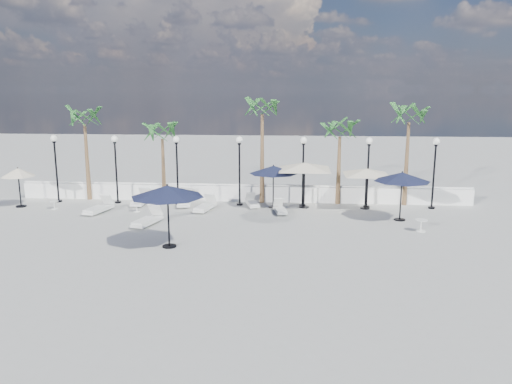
# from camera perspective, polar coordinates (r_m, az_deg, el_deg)

# --- Properties ---
(ground) EXTENTS (100.00, 100.00, 0.00)m
(ground) POSITION_cam_1_polar(r_m,az_deg,el_deg) (21.73, -3.79, -5.37)
(ground) COLOR #9C9B97
(ground) RESTS_ON ground
(balustrade) EXTENTS (26.00, 0.30, 1.01)m
(balustrade) POSITION_cam_1_polar(r_m,az_deg,el_deg) (28.83, -1.66, -0.15)
(balustrade) COLOR white
(balustrade) RESTS_ON ground
(lamppost_0) EXTENTS (0.36, 0.36, 3.84)m
(lamppost_0) POSITION_cam_1_polar(r_m,az_deg,el_deg) (30.51, -21.94, 3.52)
(lamppost_0) COLOR black
(lamppost_0) RESTS_ON ground
(lamppost_1) EXTENTS (0.36, 0.36, 3.84)m
(lamppost_1) POSITION_cam_1_polar(r_m,az_deg,el_deg) (29.13, -15.75, 3.58)
(lamppost_1) COLOR black
(lamppost_1) RESTS_ON ground
(lamppost_2) EXTENTS (0.36, 0.36, 3.84)m
(lamppost_2) POSITION_cam_1_polar(r_m,az_deg,el_deg) (28.11, -9.03, 3.60)
(lamppost_2) COLOR black
(lamppost_2) RESTS_ON ground
(lamppost_3) EXTENTS (0.36, 0.36, 3.84)m
(lamppost_3) POSITION_cam_1_polar(r_m,az_deg,el_deg) (27.50, -1.91, 3.56)
(lamppost_3) COLOR black
(lamppost_3) RESTS_ON ground
(lamppost_4) EXTENTS (0.36, 0.36, 3.84)m
(lamppost_4) POSITION_cam_1_polar(r_m,az_deg,el_deg) (27.33, 5.42, 3.47)
(lamppost_4) COLOR black
(lamppost_4) RESTS_ON ground
(lamppost_5) EXTENTS (0.36, 0.36, 3.84)m
(lamppost_5) POSITION_cam_1_polar(r_m,az_deg,el_deg) (27.61, 12.71, 3.32)
(lamppost_5) COLOR black
(lamppost_5) RESTS_ON ground
(lamppost_6) EXTENTS (0.36, 0.36, 3.84)m
(lamppost_6) POSITION_cam_1_polar(r_m,az_deg,el_deg) (28.32, 19.74, 3.12)
(lamppost_6) COLOR black
(lamppost_6) RESTS_ON ground
(palm_0) EXTENTS (2.60, 2.60, 5.50)m
(palm_0) POSITION_cam_1_polar(r_m,az_deg,el_deg) (30.41, -19.01, 7.58)
(palm_0) COLOR brown
(palm_0) RESTS_ON ground
(palm_1) EXTENTS (2.60, 2.60, 4.70)m
(palm_1) POSITION_cam_1_polar(r_m,az_deg,el_deg) (28.98, -10.67, 6.29)
(palm_1) COLOR brown
(palm_1) RESTS_ON ground
(palm_2) EXTENTS (2.60, 2.60, 6.10)m
(palm_2) POSITION_cam_1_polar(r_m,az_deg,el_deg) (27.95, 0.72, 9.10)
(palm_2) COLOR brown
(palm_2) RESTS_ON ground
(palm_3) EXTENTS (2.60, 2.60, 4.90)m
(palm_3) POSITION_cam_1_polar(r_m,az_deg,el_deg) (28.06, 9.56, 6.57)
(palm_3) COLOR brown
(palm_3) RESTS_ON ground
(palm_4) EXTENTS (2.60, 2.60, 5.70)m
(palm_4) POSITION_cam_1_polar(r_m,az_deg,el_deg) (28.57, 17.10, 7.87)
(palm_4) COLOR brown
(palm_4) RESTS_ON ground
(lounger_0) EXTENTS (1.07, 2.13, 0.76)m
(lounger_0) POSITION_cam_1_polar(r_m,az_deg,el_deg) (27.43, -17.53, -1.75)
(lounger_0) COLOR silver
(lounger_0) RESTS_ON ground
(lounger_1) EXTENTS (0.68, 2.03, 0.76)m
(lounger_1) POSITION_cam_1_polar(r_m,az_deg,el_deg) (28.78, -12.98, -0.90)
(lounger_1) COLOR silver
(lounger_1) RESTS_ON ground
(lounger_2) EXTENTS (1.13, 2.15, 0.77)m
(lounger_2) POSITION_cam_1_polar(r_m,az_deg,el_deg) (24.37, -12.29, -3.11)
(lounger_2) COLOR silver
(lounger_2) RESTS_ON ground
(lounger_3) EXTENTS (1.01, 2.02, 0.72)m
(lounger_3) POSITION_cam_1_polar(r_m,az_deg,el_deg) (26.74, -5.83, -1.63)
(lounger_3) COLOR silver
(lounger_3) RESTS_ON ground
(lounger_4) EXTENTS (0.97, 2.23, 0.81)m
(lounger_4) POSITION_cam_1_polar(r_m,az_deg,el_deg) (28.13, -8.11, -0.97)
(lounger_4) COLOR silver
(lounger_4) RESTS_ON ground
(lounger_5) EXTENTS (0.97, 1.75, 0.62)m
(lounger_5) POSITION_cam_1_polar(r_m,az_deg,el_deg) (27.56, -0.41, -1.24)
(lounger_5) COLOR silver
(lounger_5) RESTS_ON ground
(lounger_6) EXTENTS (0.84, 1.71, 0.61)m
(lounger_6) POSITION_cam_1_polar(r_m,az_deg,el_deg) (26.15, 2.77, -1.97)
(lounger_6) COLOR silver
(lounger_6) RESTS_ON ground
(side_table_0) EXTENTS (0.45, 0.45, 0.44)m
(side_table_0) POSITION_cam_1_polar(r_m,az_deg,el_deg) (29.08, -22.06, -1.31)
(side_table_0) COLOR silver
(side_table_0) RESTS_ON ground
(side_table_1) EXTENTS (0.45, 0.45, 0.43)m
(side_table_1) POSITION_cam_1_polar(r_m,az_deg,el_deg) (27.10, -13.48, -1.67)
(side_table_1) COLOR silver
(side_table_1) RESTS_ON ground
(side_table_2) EXTENTS (0.56, 0.56, 0.55)m
(side_table_2) POSITION_cam_1_polar(r_m,az_deg,el_deg) (23.95, 18.35, -3.52)
(side_table_2) COLOR silver
(side_table_2) RESTS_ON ground
(parasol_navy_left) EXTENTS (2.99, 2.99, 2.64)m
(parasol_navy_left) POSITION_cam_1_polar(r_m,az_deg,el_deg) (20.34, -10.09, 0.05)
(parasol_navy_left) COLOR black
(parasol_navy_left) RESTS_ON ground
(parasol_navy_mid) EXTENTS (2.64, 2.64, 2.37)m
(parasol_navy_mid) POSITION_cam_1_polar(r_m,az_deg,el_deg) (27.03, 2.00, 2.54)
(parasol_navy_mid) COLOR black
(parasol_navy_mid) RESTS_ON ground
(parasol_navy_right) EXTENTS (2.75, 2.75, 2.46)m
(parasol_navy_right) POSITION_cam_1_polar(r_m,az_deg,el_deg) (25.29, 16.36, 1.64)
(parasol_navy_right) COLOR black
(parasol_navy_right) RESTS_ON ground
(parasol_cream_sq_a) EXTENTS (5.43, 5.43, 2.67)m
(parasol_cream_sq_a) POSITION_cam_1_polar(r_m,az_deg,el_deg) (27.04, 5.59, 3.33)
(parasol_cream_sq_a) COLOR black
(parasol_cream_sq_a) RESTS_ON ground
(parasol_cream_sq_b) EXTENTS (4.72, 4.72, 2.37)m
(parasol_cream_sq_b) POSITION_cam_1_polar(r_m,az_deg,el_deg) (27.34, 12.52, 2.60)
(parasol_cream_sq_b) COLOR black
(parasol_cream_sq_b) RESTS_ON ground
(parasol_cream_small) EXTENTS (1.80, 1.80, 2.21)m
(parasol_cream_small) POSITION_cam_1_polar(r_m,az_deg,el_deg) (30.12, -25.56, 1.98)
(parasol_cream_small) COLOR black
(parasol_cream_small) RESTS_ON ground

